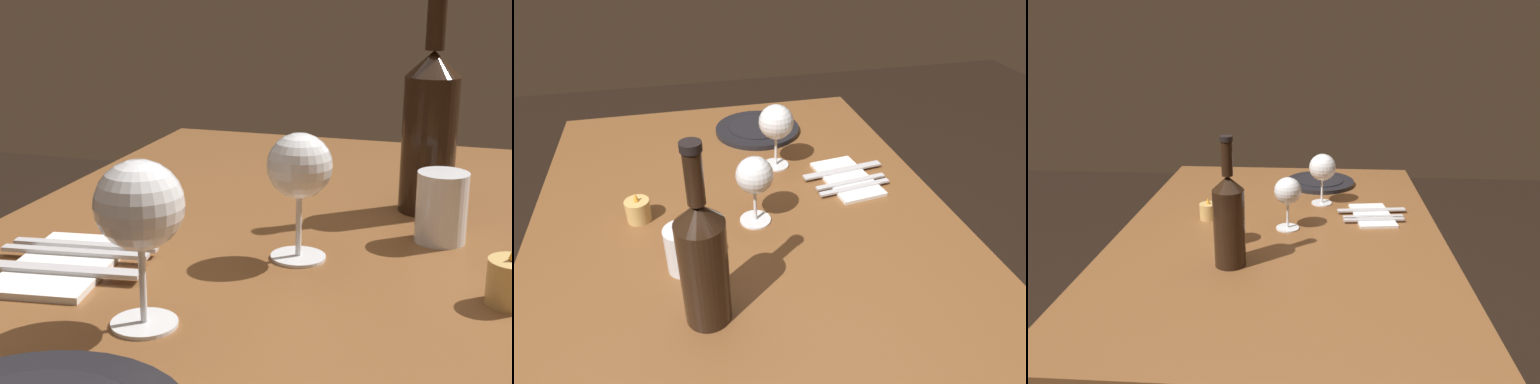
{
  "view_description": "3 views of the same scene",
  "coord_description": "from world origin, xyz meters",
  "views": [
    {
      "loc": [
        0.86,
        0.19,
        1.07
      ],
      "look_at": [
        -0.03,
        -0.09,
        0.8
      ],
      "focal_mm": 54.25,
      "sensor_mm": 36.0,
      "label": 1
    },
    {
      "loc": [
        -0.71,
        0.12,
        1.31
      ],
      "look_at": [
        -0.04,
        -0.04,
        0.85
      ],
      "focal_mm": 30.8,
      "sensor_mm": 36.0,
      "label": 2
    },
    {
      "loc": [
        -1.33,
        -0.1,
        1.31
      ],
      "look_at": [
        -0.0,
        -0.01,
        0.86
      ],
      "focal_mm": 35.95,
      "sensor_mm": 36.0,
      "label": 3
    }
  ],
  "objects": [
    {
      "name": "water_tumbler",
      "position": [
        -0.09,
        0.14,
        0.78
      ],
      "size": [
        0.06,
        0.06,
        0.09
      ],
      "color": "white",
      "rests_on": "dining_table"
    },
    {
      "name": "votive_candle",
      "position": [
        0.08,
        0.22,
        0.76
      ],
      "size": [
        0.05,
        0.05,
        0.07
      ],
      "color": "#DBB266",
      "rests_on": "dining_table"
    },
    {
      "name": "fork_inner",
      "position": [
        0.11,
        -0.27,
        0.75
      ],
      "size": [
        0.04,
        0.18,
        0.0
      ],
      "color": "silver",
      "rests_on": "folded_napkin"
    },
    {
      "name": "folded_napkin",
      "position": [
        0.13,
        -0.27,
        0.74
      ],
      "size": [
        0.2,
        0.13,
        0.01
      ],
      "color": "white",
      "rests_on": "dining_table"
    },
    {
      "name": "dinner_plate",
      "position": [
        0.44,
        -0.11,
        0.75
      ],
      "size": [
        0.25,
        0.25,
        0.02
      ],
      "color": "black",
      "rests_on": "dining_table"
    },
    {
      "name": "wine_bottle",
      "position": [
        -0.21,
        0.11,
        0.86
      ],
      "size": [
        0.08,
        0.08,
        0.32
      ],
      "color": "black",
      "rests_on": "dining_table"
    },
    {
      "name": "wine_glass_left",
      "position": [
        0.02,
        -0.02,
        0.85
      ],
      "size": [
        0.08,
        0.08,
        0.15
      ],
      "color": "white",
      "rests_on": "dining_table"
    },
    {
      "name": "table_knife",
      "position": [
        0.16,
        -0.27,
        0.75
      ],
      "size": [
        0.05,
        0.21,
        0.0
      ],
      "color": "silver",
      "rests_on": "folded_napkin"
    },
    {
      "name": "fork_outer",
      "position": [
        0.08,
        -0.27,
        0.75
      ],
      "size": [
        0.04,
        0.18,
        0.0
      ],
      "color": "silver",
      "rests_on": "folded_napkin"
    },
    {
      "name": "dining_table",
      "position": [
        0.0,
        0.0,
        0.65
      ],
      "size": [
        1.3,
        0.9,
        0.74
      ],
      "color": "brown",
      "rests_on": "ground"
    },
    {
      "name": "wine_glass_right",
      "position": [
        0.24,
        -0.12,
        0.86
      ],
      "size": [
        0.09,
        0.09,
        0.17
      ],
      "color": "white",
      "rests_on": "dining_table"
    }
  ]
}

